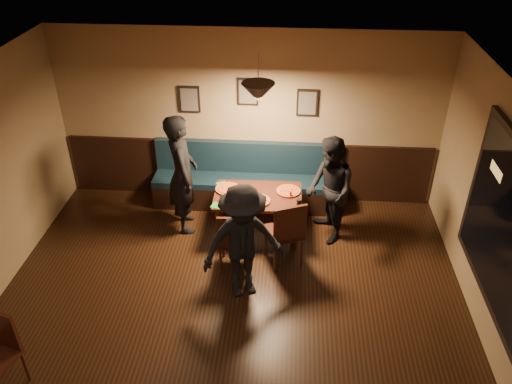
# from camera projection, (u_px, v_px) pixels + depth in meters

# --- Properties ---
(floor) EXTENTS (7.00, 7.00, 0.00)m
(floor) POSITION_uv_depth(u_px,v_px,m) (221.00, 360.00, 5.77)
(floor) COLOR black
(floor) RESTS_ON ground
(ceiling) EXTENTS (7.00, 7.00, 0.00)m
(ceiling) POSITION_uv_depth(u_px,v_px,m) (209.00, 136.00, 4.27)
(ceiling) COLOR silver
(ceiling) RESTS_ON ground
(wall_back) EXTENTS (6.00, 0.00, 6.00)m
(wall_back) POSITION_uv_depth(u_px,v_px,m) (248.00, 118.00, 7.97)
(wall_back) COLOR #8C704F
(wall_back) RESTS_ON ground
(wainscot) EXTENTS (5.88, 0.06, 1.00)m
(wainscot) POSITION_uv_depth(u_px,v_px,m) (249.00, 169.00, 8.43)
(wainscot) COLOR black
(wainscot) RESTS_ON ground
(booth_bench) EXTENTS (3.00, 0.60, 1.00)m
(booth_bench) POSITION_uv_depth(u_px,v_px,m) (247.00, 178.00, 8.20)
(booth_bench) COLOR #0F232D
(booth_bench) RESTS_ON ground
(window_frame) EXTENTS (0.06, 2.56, 1.86)m
(window_frame) POSITION_uv_depth(u_px,v_px,m) (512.00, 240.00, 5.20)
(window_frame) COLOR black
(window_frame) RESTS_ON wall_right
(window_glass) EXTENTS (0.00, 2.40, 2.40)m
(window_glass) POSITION_uv_depth(u_px,v_px,m) (509.00, 240.00, 5.20)
(window_glass) COLOR black
(window_glass) RESTS_ON wall_right
(picture_left) EXTENTS (0.32, 0.04, 0.42)m
(picture_left) POSITION_uv_depth(u_px,v_px,m) (189.00, 99.00, 7.84)
(picture_left) COLOR black
(picture_left) RESTS_ON wall_back
(picture_center) EXTENTS (0.32, 0.04, 0.42)m
(picture_center) POSITION_uv_depth(u_px,v_px,m) (248.00, 92.00, 7.70)
(picture_center) COLOR black
(picture_center) RESTS_ON wall_back
(picture_right) EXTENTS (0.32, 0.04, 0.42)m
(picture_right) POSITION_uv_depth(u_px,v_px,m) (307.00, 103.00, 7.73)
(picture_right) COLOR black
(picture_right) RESTS_ON wall_back
(pendant_lamp) EXTENTS (0.44, 0.44, 0.25)m
(pendant_lamp) POSITION_uv_depth(u_px,v_px,m) (258.00, 92.00, 6.59)
(pendant_lamp) COLOR black
(pendant_lamp) RESTS_ON ceiling
(dining_table) EXTENTS (1.29, 0.84, 0.68)m
(dining_table) POSITION_uv_depth(u_px,v_px,m) (258.00, 214.00, 7.61)
(dining_table) COLOR black
(dining_table) RESTS_ON floor
(chair_near_left) EXTENTS (0.43, 0.43, 0.93)m
(chair_near_left) POSITION_uv_depth(u_px,v_px,m) (234.00, 238.00, 6.91)
(chair_near_left) COLOR black
(chair_near_left) RESTS_ON floor
(chair_near_right) EXTENTS (0.59, 0.59, 1.03)m
(chair_near_right) POSITION_uv_depth(u_px,v_px,m) (284.00, 231.00, 6.98)
(chair_near_right) COLOR black
(chair_near_right) RESTS_ON floor
(diner_left) EXTENTS (0.61, 0.77, 1.85)m
(diner_left) POSITION_uv_depth(u_px,v_px,m) (182.00, 174.00, 7.45)
(diner_left) COLOR black
(diner_left) RESTS_ON floor
(diner_right) EXTENTS (0.82, 0.93, 1.62)m
(diner_right) POSITION_uv_depth(u_px,v_px,m) (330.00, 191.00, 7.29)
(diner_right) COLOR black
(diner_right) RESTS_ON floor
(diner_front) EXTENTS (1.18, 0.94, 1.60)m
(diner_front) POSITION_uv_depth(u_px,v_px,m) (243.00, 243.00, 6.29)
(diner_front) COLOR black
(diner_front) RESTS_ON floor
(pizza_a) EXTENTS (0.46, 0.46, 0.04)m
(pizza_a) POSITION_uv_depth(u_px,v_px,m) (228.00, 189.00, 7.54)
(pizza_a) COLOR #C96825
(pizza_a) RESTS_ON dining_table
(pizza_b) EXTENTS (0.40, 0.40, 0.04)m
(pizza_b) POSITION_uv_depth(u_px,v_px,m) (258.00, 201.00, 7.27)
(pizza_b) COLOR orange
(pizza_b) RESTS_ON dining_table
(pizza_c) EXTENTS (0.46, 0.46, 0.04)m
(pizza_c) POSITION_uv_depth(u_px,v_px,m) (288.00, 191.00, 7.49)
(pizza_c) COLOR orange
(pizza_c) RESTS_ON dining_table
(soda_glass) EXTENTS (0.08, 0.08, 0.15)m
(soda_glass) POSITION_uv_depth(u_px,v_px,m) (299.00, 204.00, 7.09)
(soda_glass) COLOR black
(soda_glass) RESTS_ON dining_table
(tabasco_bottle) EXTENTS (0.03, 0.03, 0.13)m
(tabasco_bottle) POSITION_uv_depth(u_px,v_px,m) (291.00, 194.00, 7.34)
(tabasco_bottle) COLOR #9E2005
(tabasco_bottle) RESTS_ON dining_table
(napkin_a) EXTENTS (0.19, 0.19, 0.01)m
(napkin_a) POSITION_uv_depth(u_px,v_px,m) (222.00, 184.00, 7.68)
(napkin_a) COLOR #1E7337
(napkin_a) RESTS_ON dining_table
(napkin_b) EXTENTS (0.18, 0.18, 0.01)m
(napkin_b) POSITION_uv_depth(u_px,v_px,m) (217.00, 206.00, 7.19)
(napkin_b) COLOR #1F7422
(napkin_b) RESTS_ON dining_table
(cutlery_set) EXTENTS (0.17, 0.04, 0.00)m
(cutlery_set) POSITION_uv_depth(u_px,v_px,m) (251.00, 209.00, 7.13)
(cutlery_set) COLOR silver
(cutlery_set) RESTS_ON dining_table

